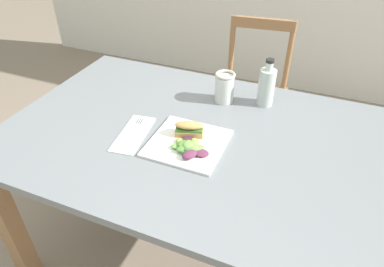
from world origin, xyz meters
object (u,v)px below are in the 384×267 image
(chair_wooden_far, at_px, (253,95))
(fork_on_napkin, at_px, (135,130))
(dining_table, at_px, (189,155))
(sandwich_half_front, at_px, (189,129))
(bottle_cold_brew, at_px, (266,89))
(plate_lunch, at_px, (188,143))
(mason_jar_iced_tea, at_px, (225,89))

(chair_wooden_far, relative_size, fork_on_napkin, 4.70)
(dining_table, height_order, chair_wooden_far, chair_wooden_far)
(sandwich_half_front, xyz_separation_m, bottle_cold_brew, (0.20, 0.34, 0.03))
(plate_lunch, relative_size, bottle_cold_brew, 1.30)
(dining_table, xyz_separation_m, plate_lunch, (0.02, -0.07, 0.12))
(bottle_cold_brew, bearing_deg, plate_lunch, -116.48)
(dining_table, bearing_deg, mason_jar_iced_tea, 79.83)
(fork_on_napkin, xyz_separation_m, bottle_cold_brew, (0.40, 0.38, 0.07))
(plate_lunch, bearing_deg, sandwich_half_front, 105.42)
(plate_lunch, distance_m, sandwich_half_front, 0.05)
(bottle_cold_brew, bearing_deg, mason_jar_iced_tea, -166.45)
(chair_wooden_far, height_order, bottle_cold_brew, bottle_cold_brew)
(mason_jar_iced_tea, bearing_deg, dining_table, -100.17)
(sandwich_half_front, height_order, mason_jar_iced_tea, mason_jar_iced_tea)
(plate_lunch, height_order, fork_on_napkin, plate_lunch)
(plate_lunch, relative_size, fork_on_napkin, 1.40)
(fork_on_napkin, height_order, mason_jar_iced_tea, mason_jar_iced_tea)
(sandwich_half_front, height_order, fork_on_napkin, sandwich_half_front)
(chair_wooden_far, bearing_deg, mason_jar_iced_tea, -90.02)
(fork_on_napkin, bearing_deg, dining_table, 22.08)
(dining_table, distance_m, mason_jar_iced_tea, 0.32)
(dining_table, xyz_separation_m, chair_wooden_far, (0.05, 0.86, -0.18))
(fork_on_napkin, bearing_deg, plate_lunch, 1.69)
(dining_table, relative_size, chair_wooden_far, 1.59)
(dining_table, xyz_separation_m, sandwich_half_front, (0.01, -0.03, 0.15))
(fork_on_napkin, distance_m, mason_jar_iced_tea, 0.42)
(fork_on_napkin, relative_size, bottle_cold_brew, 0.93)
(plate_lunch, bearing_deg, bottle_cold_brew, 63.52)
(fork_on_napkin, xyz_separation_m, mason_jar_iced_tea, (0.23, 0.34, 0.05))
(chair_wooden_far, relative_size, bottle_cold_brew, 4.35)
(fork_on_napkin, bearing_deg, bottle_cold_brew, 43.74)
(chair_wooden_far, height_order, plate_lunch, chair_wooden_far)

